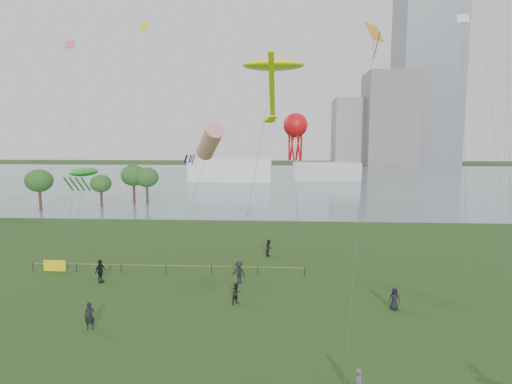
{
  "coord_description": "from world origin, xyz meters",
  "views": [
    {
      "loc": [
        1.77,
        -19.63,
        11.81
      ],
      "look_at": [
        0.0,
        10.0,
        8.0
      ],
      "focal_mm": 30.0,
      "sensor_mm": 36.0,
      "label": 1
    }
  ],
  "objects": [
    {
      "name": "building_low",
      "position": [
        32.0,
        168.0,
        14.0
      ],
      "size": [
        16.0,
        18.0,
        28.0
      ],
      "primitive_type": "cube",
      "color": "gray",
      "rests_on": "ground_plane"
    },
    {
      "name": "spectator_g",
      "position": [
        0.59,
        21.95,
        0.85
      ],
      "size": [
        0.8,
        0.94,
        1.7
      ],
      "primitive_type": "imported",
      "rotation": [
        0.0,
        0.0,
        1.36
      ],
      "color": "black",
      "rests_on": "ground_plane"
    },
    {
      "name": "kite_windsock",
      "position": [
        -5.27,
        22.01,
        11.35
      ],
      "size": [
        4.63,
        9.33,
        13.25
      ],
      "rotation": [
        0.0,
        0.0,
        0.36
      ],
      "color": "#3F3F42"
    },
    {
      "name": "tower",
      "position": [
        62.0,
        168.0,
        60.0
      ],
      "size": [
        24.0,
        24.0,
        120.0
      ],
      "primitive_type": "cube",
      "color": "slate",
      "rests_on": "ground_plane"
    },
    {
      "name": "fence",
      "position": [
        -14.31,
        15.83,
        0.55
      ],
      "size": [
        24.07,
        0.07,
        1.05
      ],
      "color": "black",
      "rests_on": "ground_plane"
    },
    {
      "name": "ground_plane",
      "position": [
        0.0,
        0.0,
        0.0
      ],
      "size": [
        400.0,
        400.0,
        0.0
      ],
      "primitive_type": "plane",
      "color": "#183310"
    },
    {
      "name": "kite_creature",
      "position": [
        -17.27,
        20.42,
        8.45
      ],
      "size": [
        2.47,
        8.8,
        8.89
      ],
      "rotation": [
        0.0,
        0.0,
        0.33
      ],
      "color": "#3F3F42"
    },
    {
      "name": "lake",
      "position": [
        0.0,
        100.0,
        0.02
      ],
      "size": [
        400.0,
        120.0,
        0.08
      ],
      "primitive_type": "cube",
      "color": "slate",
      "rests_on": "ground_plane"
    },
    {
      "name": "spectator_d",
      "position": [
        9.6,
        9.11,
        0.78
      ],
      "size": [
        0.8,
        0.55,
        1.55
      ],
      "primitive_type": "imported",
      "rotation": [
        0.0,
        0.0,
        -0.08
      ],
      "color": "black",
      "rests_on": "ground_plane"
    },
    {
      "name": "pavilion_left",
      "position": [
        -12.0,
        95.0,
        3.0
      ],
      "size": [
        22.0,
        8.0,
        6.0
      ],
      "primitive_type": "cube",
      "color": "white",
      "rests_on": "ground_plane"
    },
    {
      "name": "small_kites",
      "position": [
        -1.48,
        17.99,
        22.48
      ],
      "size": [
        40.92,
        15.07,
        15.65
      ],
      "color": "yellow"
    },
    {
      "name": "kite_octopus",
      "position": [
        2.89,
        16.06,
        12.7
      ],
      "size": [
        2.0,
        4.01,
        13.8
      ],
      "rotation": [
        0.0,
        0.0,
        -0.07
      ],
      "color": "#3F3F42"
    },
    {
      "name": "spectator_c",
      "position": [
        -12.95,
        13.3,
        0.96
      ],
      "size": [
        0.73,
        1.21,
        1.93
      ],
      "primitive_type": "imported",
      "rotation": [
        0.0,
        0.0,
        1.33
      ],
      "color": "black",
      "rests_on": "ground_plane"
    },
    {
      "name": "kite_stingray",
      "position": [
        1.07,
        14.7,
        17.32
      ],
      "size": [
        5.36,
        10.0,
        17.79
      ],
      "rotation": [
        0.0,
        0.0,
        -0.13
      ],
      "color": "#3F3F42"
    },
    {
      "name": "building_mid",
      "position": [
        46.0,
        162.0,
        19.0
      ],
      "size": [
        20.0,
        20.0,
        38.0
      ],
      "primitive_type": "cube",
      "color": "slate",
      "rests_on": "ground_plane"
    },
    {
      "name": "kite_delta",
      "position": [
        7.51,
        8.66,
        17.29
      ],
      "size": [
        4.34,
        14.56,
        19.18
      ],
      "rotation": [
        0.0,
        0.0,
        0.3
      ],
      "color": "#3F3F42"
    },
    {
      "name": "spectator_f",
      "position": [
        -9.99,
        4.89,
        0.86
      ],
      "size": [
        0.7,
        0.54,
        1.72
      ],
      "primitive_type": "imported",
      "rotation": [
        0.0,
        0.0,
        0.23
      ],
      "color": "black",
      "rests_on": "ground_plane"
    },
    {
      "name": "trees",
      "position": [
        -34.77,
        49.0,
        5.37
      ],
      "size": [
        28.51,
        15.29,
        8.74
      ],
      "color": "#3B241B",
      "rests_on": "ground_plane"
    },
    {
      "name": "spectator_b",
      "position": [
        -1.62,
        13.82,
        0.92
      ],
      "size": [
        1.36,
        1.18,
        1.83
      ],
      "primitive_type": "imported",
      "rotation": [
        0.0,
        0.0,
        -0.52
      ],
      "color": "black",
      "rests_on": "ground_plane"
    },
    {
      "name": "spectator_a",
      "position": [
        -1.35,
        9.45,
        0.77
      ],
      "size": [
        0.95,
        0.94,
        1.54
      ],
      "primitive_type": "imported",
      "rotation": [
        0.0,
        0.0,
        0.75
      ],
      "color": "black",
      "rests_on": "ground_plane"
    },
    {
      "name": "pavilion_right",
      "position": [
        14.0,
        98.0,
        2.5
      ],
      "size": [
        18.0,
        7.0,
        5.0
      ],
      "primitive_type": "cube",
      "color": "silver",
      "rests_on": "ground_plane"
    }
  ]
}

